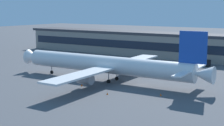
# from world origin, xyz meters

# --- Properties ---
(ground_plane) EXTENTS (600.00, 600.00, 0.00)m
(ground_plane) POSITION_xyz_m (0.00, 0.00, 0.00)
(ground_plane) COLOR #4C4F54
(terminal_building) EXTENTS (190.85, 14.89, 11.23)m
(terminal_building) POSITION_xyz_m (0.00, 56.33, 5.63)
(terminal_building) COLOR gray
(terminal_building) RESTS_ON ground_plane
(airliner) EXTENTS (65.79, 56.68, 16.28)m
(airliner) POSITION_xyz_m (-11.36, -0.89, 5.10)
(airliner) COLOR white
(airliner) RESTS_ON ground_plane
(crew_van) EXTENTS (5.64, 3.87, 2.55)m
(crew_van) POSITION_xyz_m (4.20, 42.90, 1.46)
(crew_van) COLOR black
(crew_van) RESTS_ON ground_plane
(traffic_cone_0) EXTENTS (0.50, 0.50, 0.62)m
(traffic_cone_0) POSITION_xyz_m (10.01, -8.18, 0.31)
(traffic_cone_0) COLOR #F2590C
(traffic_cone_0) RESTS_ON ground_plane
(traffic_cone_1) EXTENTS (0.51, 0.51, 0.64)m
(traffic_cone_1) POSITION_xyz_m (-13.69, -10.68, 0.32)
(traffic_cone_1) COLOR #F2590C
(traffic_cone_1) RESTS_ON ground_plane
(traffic_cone_2) EXTENTS (0.48, 0.48, 0.60)m
(traffic_cone_2) POSITION_xyz_m (-2.07, -14.71, 0.30)
(traffic_cone_2) COLOR #F2590C
(traffic_cone_2) RESTS_ON ground_plane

